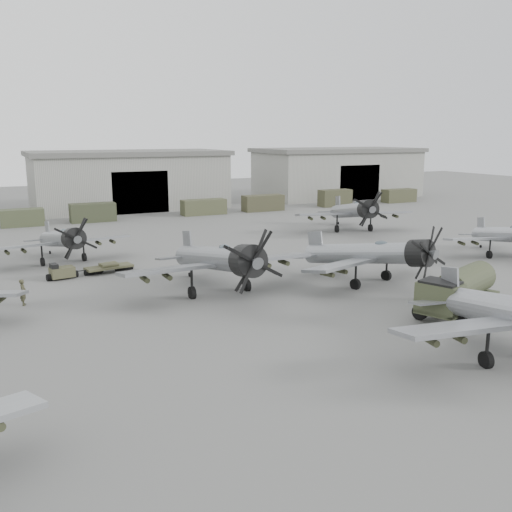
{
  "coord_description": "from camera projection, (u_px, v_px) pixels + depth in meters",
  "views": [
    {
      "loc": [
        -20.65,
        -25.22,
        11.13
      ],
      "look_at": [
        -3.07,
        11.05,
        2.5
      ],
      "focal_mm": 40.0,
      "sensor_mm": 36.0,
      "label": 1
    }
  ],
  "objects": [
    {
      "name": "support_truck_3",
      "position": [
        93.0,
        213.0,
        73.78
      ],
      "size": [
        5.7,
        2.2,
        2.4
      ],
      "primitive_type": "cube",
      "color": "#343A25",
      "rests_on": "ground"
    },
    {
      "name": "ground",
      "position": [
        385.0,
        328.0,
        33.33
      ],
      "size": [
        220.0,
        220.0,
        0.0
      ],
      "primitive_type": "plane",
      "color": "#545452",
      "rests_on": "ground"
    },
    {
      "name": "ground_crew",
      "position": [
        23.0,
        292.0,
        37.71
      ],
      "size": [
        0.52,
        0.71,
        1.77
      ],
      "primitive_type": "imported",
      "rotation": [
        0.0,
        0.0,
        1.41
      ],
      "color": "#3A3A26",
      "rests_on": "ground"
    },
    {
      "name": "aircraft_mid_2",
      "position": [
        374.0,
        254.0,
        42.54
      ],
      "size": [
        12.92,
        11.64,
        5.17
      ],
      "rotation": [
        0.0,
        0.0,
        0.3
      ],
      "color": "gray",
      "rests_on": "ground"
    },
    {
      "name": "support_truck_2",
      "position": [
        22.0,
        218.0,
        70.17
      ],
      "size": [
        5.06,
        2.2,
        2.13
      ],
      "primitive_type": "cube",
      "color": "#3E452D",
      "rests_on": "ground"
    },
    {
      "name": "hangar_right",
      "position": [
        337.0,
        172.0,
        103.14
      ],
      "size": [
        29.0,
        14.8,
        8.7
      ],
      "color": "#9D9C92",
      "rests_on": "ground"
    },
    {
      "name": "support_truck_6",
      "position": [
        335.0,
        198.0,
        89.7
      ],
      "size": [
        5.17,
        2.2,
        2.61
      ],
      "primitive_type": "cube",
      "color": "#3C3C27",
      "rests_on": "ground"
    },
    {
      "name": "fuel_tanker",
      "position": [
        459.0,
        289.0,
        35.69
      ],
      "size": [
        7.83,
        5.26,
        2.87
      ],
      "rotation": [
        0.0,
        0.0,
        0.38
      ],
      "color": "#3A3F29",
      "rests_on": "ground"
    },
    {
      "name": "support_truck_5",
      "position": [
        263.0,
        203.0,
        84.32
      ],
      "size": [
        6.15,
        2.2,
        2.34
      ],
      "primitive_type": "cube",
      "color": "#3D3C28",
      "rests_on": "ground"
    },
    {
      "name": "hangar_center",
      "position": [
        129.0,
        179.0,
        86.93
      ],
      "size": [
        29.0,
        14.8,
        8.7
      ],
      "color": "#9D9C92",
      "rests_on": "ground"
    },
    {
      "name": "aircraft_far_0",
      "position": [
        63.0,
        239.0,
        49.58
      ],
      "size": [
        11.99,
        10.79,
        4.76
      ],
      "rotation": [
        0.0,
        0.0,
        0.13
      ],
      "color": "gray",
      "rests_on": "ground"
    },
    {
      "name": "aircraft_far_1",
      "position": [
        355.0,
        211.0,
        65.77
      ],
      "size": [
        13.67,
        12.31,
        5.45
      ],
      "rotation": [
        0.0,
        0.0,
        -0.27
      ],
      "color": "gray",
      "rests_on": "ground"
    },
    {
      "name": "tug_trailer",
      "position": [
        80.0,
        270.0,
        45.45
      ],
      "size": [
        6.72,
        2.31,
        1.33
      ],
      "rotation": [
        0.0,
        0.0,
        0.16
      ],
      "color": "#46452D",
      "rests_on": "ground"
    },
    {
      "name": "support_truck_7",
      "position": [
        399.0,
        196.0,
        95.18
      ],
      "size": [
        5.85,
        2.2,
        2.18
      ],
      "primitive_type": "cube",
      "color": "#41422B",
      "rests_on": "ground"
    },
    {
      "name": "aircraft_mid_3",
      "position": [
        510.0,
        235.0,
        51.88
      ],
      "size": [
        11.58,
        10.43,
        4.65
      ],
      "rotation": [
        0.0,
        0.0,
        -0.33
      ],
      "color": "#9A9CA2",
      "rests_on": "ground"
    },
    {
      "name": "support_truck_4",
      "position": [
        204.0,
        207.0,
        80.34
      ],
      "size": [
        6.27,
        2.2,
        2.15
      ],
      "primitive_type": "cube",
      "color": "#45482F",
      "rests_on": "ground"
    },
    {
      "name": "aircraft_mid_1",
      "position": [
        221.0,
        260.0,
        39.75
      ],
      "size": [
        14.07,
        12.66,
        5.64
      ],
      "rotation": [
        0.0,
        0.0,
        0.04
      ],
      "color": "gray",
      "rests_on": "ground"
    }
  ]
}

